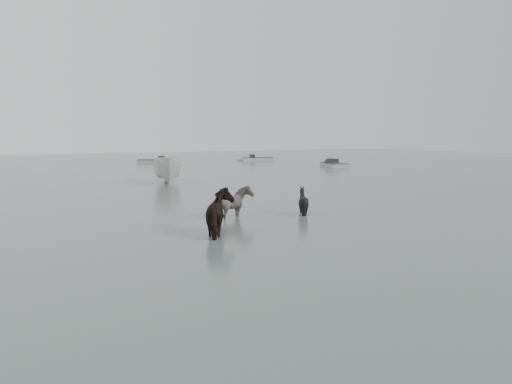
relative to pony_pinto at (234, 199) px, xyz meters
The scene contains 8 objects.
ground 1.44m from the pony_pinto, 84.26° to the right, with size 140.00×140.00×0.00m, color #495751.
pony_pinto is the anchor object (origin of this frame).
pony_dark 2.94m from the pony_pinto, 124.26° to the right, with size 1.67×1.43×1.68m, color black.
pony_black 2.79m from the pony_pinto, ahead, with size 1.02×1.15×1.27m, color black.
boat_small 14.27m from the pony_pinto, 78.86° to the left, with size 1.76×4.67×1.80m, color silver.
skiff_port 30.26m from the pony_pinto, 43.74° to the left, with size 4.68×1.60×0.75m, color #A2A5A2, non-canonical shape.
skiff_mid 37.47m from the pony_pinto, 74.96° to the left, with size 5.19×1.60×0.75m, color #999B99, non-canonical shape.
skiff_star 41.13m from the pony_pinto, 58.11° to the left, with size 5.04×1.60×0.75m, color #ABACA7, non-canonical shape.
Camera 1 is at (-8.47, -14.44, 2.94)m, focal length 35.00 mm.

